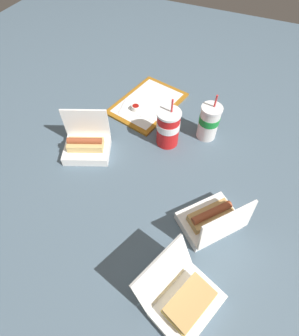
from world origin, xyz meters
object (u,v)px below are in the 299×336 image
at_px(clamshell_sandwich_right, 185,301).
at_px(soda_cup_right, 209,122).
at_px(clamshell_hotdog_corner, 87,145).
at_px(clamshell_hotdog_left, 211,220).
at_px(plastic_fork, 123,106).
at_px(food_tray, 148,103).
at_px(soda_cup_back, 168,127).
at_px(ketchup_cup, 136,108).

bearing_deg(clamshell_sandwich_right, soda_cup_right, 11.38).
xyz_separation_m(clamshell_hotdog_corner, clamshell_hotdog_left, (-0.12, -0.58, 0.00)).
xyz_separation_m(plastic_fork, soda_cup_right, (-0.01, -0.43, 0.07)).
bearing_deg(clamshell_hotdog_left, soda_cup_right, 18.25).
xyz_separation_m(plastic_fork, clamshell_sandwich_right, (-0.71, -0.57, 0.03)).
xyz_separation_m(food_tray, clamshell_hotdog_corner, (-0.39, 0.11, 0.04)).
relative_size(plastic_fork, soda_cup_back, 0.47).
relative_size(soda_cup_back, soda_cup_right, 1.03).
xyz_separation_m(clamshell_hotdog_corner, clamshell_sandwich_right, (-0.40, -0.58, 0.00)).
height_order(clamshell_sandwich_right, clamshell_hotdog_left, clamshell_hotdog_left).
bearing_deg(clamshell_hotdog_left, food_tray, 42.52).
relative_size(plastic_fork, clamshell_hotdog_left, 0.44).
bearing_deg(food_tray, clamshell_hotdog_corner, 164.75).
bearing_deg(plastic_fork, clamshell_sandwich_right, -149.68).
bearing_deg(clamshell_sandwich_right, plastic_fork, 38.70).
bearing_deg(ketchup_cup, clamshell_sandwich_right, -144.91).
relative_size(clamshell_sandwich_right, soda_cup_back, 1.11).
distance_m(ketchup_cup, clamshell_sandwich_right, 0.87).
xyz_separation_m(clamshell_hotdog_corner, soda_cup_back, (0.19, -0.29, 0.05)).
xyz_separation_m(plastic_fork, clamshell_hotdog_corner, (-0.31, 0.01, 0.03)).
bearing_deg(clamshell_hotdog_left, plastic_fork, 52.64).
bearing_deg(clamshell_hotdog_corner, soda_cup_right, -55.53).
relative_size(clamshell_hotdog_left, soda_cup_back, 1.07).
xyz_separation_m(food_tray, soda_cup_back, (-0.20, -0.18, 0.08)).
distance_m(food_tray, clamshell_hotdog_corner, 0.41).
bearing_deg(soda_cup_back, food_tray, 42.66).
xyz_separation_m(food_tray, ketchup_cup, (-0.07, 0.03, 0.02)).
distance_m(clamshell_hotdog_left, soda_cup_back, 0.43).
distance_m(clamshell_hotdog_corner, soda_cup_back, 0.35).
xyz_separation_m(plastic_fork, soda_cup_back, (-0.12, -0.28, 0.07)).
bearing_deg(clamshell_hotdog_left, soda_cup_back, 42.43).
distance_m(ketchup_cup, soda_cup_back, 0.26).
bearing_deg(clamshell_hotdog_corner, clamshell_hotdog_left, -101.69).
bearing_deg(plastic_fork, food_tray, -59.68).
distance_m(clamshell_hotdog_corner, clamshell_hotdog_left, 0.59).
xyz_separation_m(clamshell_sandwich_right, soda_cup_right, (0.70, 0.14, 0.04)).
xyz_separation_m(plastic_fork, clamshell_hotdog_left, (-0.43, -0.57, 0.03)).
height_order(food_tray, clamshell_hotdog_left, clamshell_hotdog_left).
distance_m(ketchup_cup, soda_cup_right, 0.37).
distance_m(clamshell_hotdog_corner, soda_cup_right, 0.53).
xyz_separation_m(ketchup_cup, clamshell_hotdog_left, (-0.44, -0.50, 0.01)).
height_order(food_tray, soda_cup_back, soda_cup_back).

